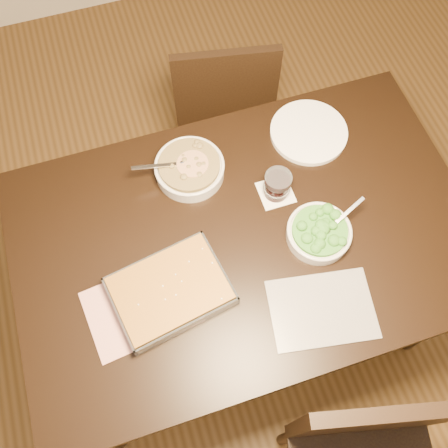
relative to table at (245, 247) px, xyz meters
name	(u,v)px	position (x,y,z in m)	size (l,w,h in m)	color
ground	(239,305)	(0.00, 0.00, -0.65)	(4.00, 4.00, 0.00)	#4A3115
table	(245,247)	(0.00, 0.00, 0.00)	(1.40, 0.90, 0.75)	black
magazine_a	(141,307)	(-0.36, -0.12, 0.10)	(0.30, 0.22, 0.01)	#B83B34
magazine_b	(322,309)	(0.13, -0.28, 0.10)	(0.29, 0.21, 0.01)	#26272E
coaster	(276,193)	(0.14, 0.11, 0.10)	(0.10, 0.10, 0.00)	white
stew_bowl	(190,168)	(-0.10, 0.26, 0.13)	(0.25, 0.22, 0.09)	silver
broccoli_bowl	(319,233)	(0.20, -0.07, 0.12)	(0.22, 0.19, 0.08)	silver
baking_dish	(170,291)	(-0.26, -0.11, 0.12)	(0.35, 0.28, 0.06)	silver
wine_tumbler	(277,185)	(0.14, 0.11, 0.15)	(0.08, 0.08, 0.09)	black
dinner_plate	(309,132)	(0.32, 0.29, 0.10)	(0.26, 0.26, 0.02)	white
chair_far	(223,99)	(0.16, 0.73, -0.19)	(0.46, 0.46, 0.84)	black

